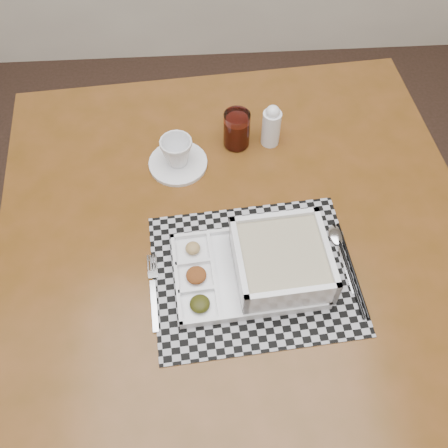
% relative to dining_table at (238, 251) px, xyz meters
% --- Properties ---
extents(dining_table, '(1.20, 1.20, 0.84)m').
position_rel_dining_table_xyz_m(dining_table, '(0.00, 0.00, 0.00)').
color(dining_table, '#4D300E').
rests_on(dining_table, ground).
extents(placemat, '(0.47, 0.39, 0.00)m').
position_rel_dining_table_xyz_m(placemat, '(0.02, -0.11, 0.09)').
color(placemat, '#97979E').
rests_on(placemat, dining_table).
extents(serving_tray, '(0.35, 0.24, 0.09)m').
position_rel_dining_table_xyz_m(serving_tray, '(0.06, -0.11, 0.12)').
color(serving_tray, white).
rests_on(serving_tray, placemat).
extents(fork, '(0.03, 0.19, 0.00)m').
position_rel_dining_table_xyz_m(fork, '(-0.20, -0.14, 0.09)').
color(fork, silver).
rests_on(fork, placemat).
extents(spoon, '(0.04, 0.18, 0.01)m').
position_rel_dining_table_xyz_m(spoon, '(0.22, -0.04, 0.09)').
color(spoon, silver).
rests_on(spoon, placemat).
extents(chopsticks, '(0.04, 0.24, 0.01)m').
position_rel_dining_table_xyz_m(chopsticks, '(0.24, -0.12, 0.09)').
color(chopsticks, black).
rests_on(chopsticks, placemat).
extents(saucer, '(0.15, 0.15, 0.01)m').
position_rel_dining_table_xyz_m(saucer, '(-0.14, 0.22, 0.09)').
color(saucer, white).
rests_on(saucer, dining_table).
extents(cup, '(0.10, 0.10, 0.08)m').
position_rel_dining_table_xyz_m(cup, '(-0.14, 0.22, 0.13)').
color(cup, white).
rests_on(cup, saucer).
extents(juice_glass, '(0.07, 0.07, 0.10)m').
position_rel_dining_table_xyz_m(juice_glass, '(0.01, 0.28, 0.13)').
color(juice_glass, white).
rests_on(juice_glass, dining_table).
extents(creamer_bottle, '(0.05, 0.05, 0.12)m').
position_rel_dining_table_xyz_m(creamer_bottle, '(0.10, 0.28, 0.15)').
color(creamer_bottle, white).
rests_on(creamer_bottle, dining_table).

